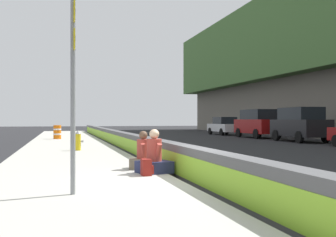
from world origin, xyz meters
TOP-DOWN VIEW (x-y plane):
  - ground_plane at (0.00, 0.00)m, footprint 160.00×160.00m
  - sidewalk_strip at (0.00, 2.65)m, footprint 80.00×4.40m
  - jersey_barrier at (0.00, 0.00)m, footprint 76.00×0.45m
  - route_sign_post at (-1.25, 2.83)m, footprint 0.44×0.09m
  - fire_hydrant at (9.47, 2.32)m, footprint 0.26×0.46m
  - seated_person_foreground at (1.29, 0.75)m, footprint 0.86×0.94m
  - seated_person_middle at (2.24, 0.84)m, footprint 0.79×0.87m
  - backpack at (0.87, 1.03)m, footprint 0.32×0.28m
  - construction_barrel at (20.56, 3.27)m, footprint 0.54×0.54m
  - parked_car_fourth at (15.32, -12.32)m, footprint 4.87×2.20m
  - parked_car_midline at (21.25, -12.27)m, footprint 4.84×2.14m
  - parked_car_far at (27.83, -12.11)m, footprint 4.53×2.00m

SIDE VIEW (x-z plane):
  - ground_plane at x=0.00m, z-range 0.00..0.00m
  - sidewalk_strip at x=0.00m, z-range 0.00..0.14m
  - backpack at x=0.87m, z-range 0.13..0.53m
  - jersey_barrier at x=0.00m, z-range 0.00..0.85m
  - seated_person_middle at x=2.24m, z-range -0.05..0.99m
  - seated_person_foreground at x=1.29m, z-range -0.07..1.04m
  - fire_hydrant at x=9.47m, z-range 0.15..1.03m
  - construction_barrel at x=20.56m, z-range 0.14..1.09m
  - parked_car_far at x=27.83m, z-range 0.01..1.72m
  - parked_car_fourth at x=15.32m, z-range 0.04..2.32m
  - parked_car_midline at x=21.25m, z-range 0.04..2.32m
  - route_sign_post at x=-1.25m, z-range 0.41..4.01m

